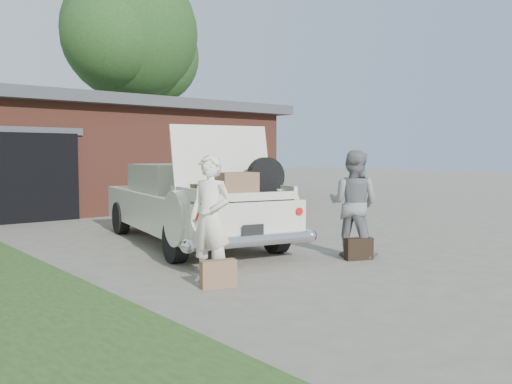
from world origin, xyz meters
TOP-DOWN VIEW (x-y plane):
  - ground at (0.00, 0.00)m, footprint 90.00×90.00m
  - house at (0.98, 11.47)m, footprint 12.80×7.80m
  - tree_right at (6.17, 16.85)m, footprint 6.95×6.04m
  - sedan at (0.29, 2.89)m, footprint 3.03×5.51m
  - woman_left at (-1.23, 0.04)m, footprint 0.60×0.72m
  - woman_right at (1.60, 0.04)m, footprint 0.93×1.03m
  - suitcase_left at (-1.33, -0.27)m, footprint 0.48×0.27m
  - suitcase_right at (1.44, -0.22)m, footprint 0.48×0.30m

SIDE VIEW (x-z plane):
  - ground at x=0.00m, z-range 0.00..0.00m
  - suitcase_left at x=-1.33m, z-range 0.00..0.35m
  - suitcase_right at x=1.44m, z-range 0.00..0.35m
  - sedan at x=0.29m, z-range -0.31..1.84m
  - woman_left at x=-1.23m, z-range 0.00..1.67m
  - woman_right at x=1.60m, z-range 0.00..1.74m
  - house at x=0.98m, z-range 0.02..3.32m
  - tree_right at x=6.17m, z-range 1.73..11.85m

